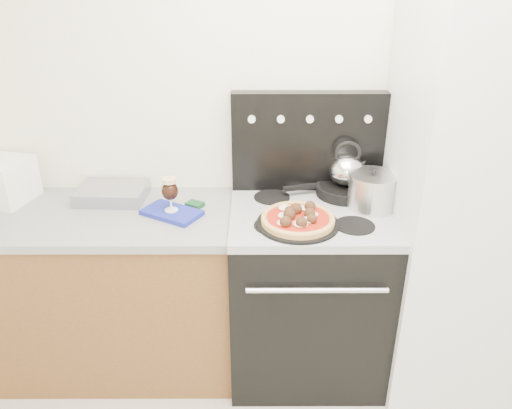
{
  "coord_description": "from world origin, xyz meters",
  "views": [
    {
      "loc": [
        -0.19,
        -0.93,
        1.98
      ],
      "look_at": [
        -0.18,
        1.05,
        1.02
      ],
      "focal_mm": 35.0,
      "sensor_mm": 36.0,
      "label": 1
    }
  ],
  "objects_px": {
    "fridge": "(462,207)",
    "oven_mitt": "(172,213)",
    "base_cabinet": "(94,293)",
    "tea_kettle": "(347,167)",
    "stock_pot": "(372,192)",
    "skillet": "(345,190)",
    "pizza_pan": "(298,223)",
    "beer_glass": "(170,194)",
    "stove_body": "(306,294)",
    "pizza": "(298,218)"
  },
  "relations": [
    {
      "from": "pizza",
      "to": "oven_mitt",
      "type": "bearing_deg",
      "value": 166.92
    },
    {
      "from": "base_cabinet",
      "to": "pizza_pan",
      "type": "xyz_separation_m",
      "value": [
        1.03,
        -0.16,
        0.5
      ]
    },
    {
      "from": "beer_glass",
      "to": "tea_kettle",
      "type": "bearing_deg",
      "value": 12.23
    },
    {
      "from": "skillet",
      "to": "oven_mitt",
      "type": "bearing_deg",
      "value": -167.77
    },
    {
      "from": "fridge",
      "to": "pizza_pan",
      "type": "height_order",
      "value": "fridge"
    },
    {
      "from": "oven_mitt",
      "to": "beer_glass",
      "type": "xyz_separation_m",
      "value": [
        0.0,
        0.0,
        0.1
      ]
    },
    {
      "from": "fridge",
      "to": "beer_glass",
      "type": "distance_m",
      "value": 1.36
    },
    {
      "from": "beer_glass",
      "to": "skillet",
      "type": "bearing_deg",
      "value": 12.23
    },
    {
      "from": "stove_body",
      "to": "tea_kettle",
      "type": "xyz_separation_m",
      "value": [
        0.19,
        0.18,
        0.63
      ]
    },
    {
      "from": "base_cabinet",
      "to": "fridge",
      "type": "relative_size",
      "value": 0.76
    },
    {
      "from": "base_cabinet",
      "to": "stock_pot",
      "type": "relative_size",
      "value": 6.53
    },
    {
      "from": "fridge",
      "to": "stove_body",
      "type": "bearing_deg",
      "value": 177.95
    },
    {
      "from": "base_cabinet",
      "to": "stove_body",
      "type": "distance_m",
      "value": 1.11
    },
    {
      "from": "stove_body",
      "to": "pizza_pan",
      "type": "relative_size",
      "value": 2.38
    },
    {
      "from": "beer_glass",
      "to": "fridge",
      "type": "bearing_deg",
      "value": -1.1
    },
    {
      "from": "stove_body",
      "to": "pizza",
      "type": "relative_size",
      "value": 2.68
    },
    {
      "from": "skillet",
      "to": "tea_kettle",
      "type": "distance_m",
      "value": 0.12
    },
    {
      "from": "fridge",
      "to": "skillet",
      "type": "distance_m",
      "value": 0.55
    },
    {
      "from": "skillet",
      "to": "tea_kettle",
      "type": "height_order",
      "value": "tea_kettle"
    },
    {
      "from": "beer_glass",
      "to": "skillet",
      "type": "distance_m",
      "value": 0.87
    },
    {
      "from": "stove_body",
      "to": "fridge",
      "type": "height_order",
      "value": "fridge"
    },
    {
      "from": "skillet",
      "to": "pizza_pan",
      "type": "bearing_deg",
      "value": -129.28
    },
    {
      "from": "skillet",
      "to": "tea_kettle",
      "type": "bearing_deg",
      "value": 0.0
    },
    {
      "from": "base_cabinet",
      "to": "beer_glass",
      "type": "xyz_separation_m",
      "value": [
        0.45,
        -0.02,
        0.58
      ]
    },
    {
      "from": "stock_pot",
      "to": "tea_kettle",
      "type": "bearing_deg",
      "value": 124.76
    },
    {
      "from": "base_cabinet",
      "to": "fridge",
      "type": "bearing_deg",
      "value": -1.59
    },
    {
      "from": "pizza",
      "to": "skillet",
      "type": "height_order",
      "value": "pizza"
    },
    {
      "from": "oven_mitt",
      "to": "pizza_pan",
      "type": "bearing_deg",
      "value": -13.08
    },
    {
      "from": "pizza",
      "to": "stove_body",
      "type": "bearing_deg",
      "value": 61.44
    },
    {
      "from": "beer_glass",
      "to": "skillet",
      "type": "height_order",
      "value": "beer_glass"
    },
    {
      "from": "pizza_pan",
      "to": "oven_mitt",
      "type": "bearing_deg",
      "value": 166.92
    },
    {
      "from": "oven_mitt",
      "to": "skillet",
      "type": "distance_m",
      "value": 0.87
    },
    {
      "from": "stove_body",
      "to": "oven_mitt",
      "type": "bearing_deg",
      "value": 179.91
    },
    {
      "from": "pizza",
      "to": "base_cabinet",
      "type": "bearing_deg",
      "value": 171.18
    },
    {
      "from": "base_cabinet",
      "to": "tea_kettle",
      "type": "relative_size",
      "value": 7.46
    },
    {
      "from": "oven_mitt",
      "to": "stock_pot",
      "type": "height_order",
      "value": "stock_pot"
    },
    {
      "from": "stove_body",
      "to": "base_cabinet",
      "type": "bearing_deg",
      "value": 178.7
    },
    {
      "from": "oven_mitt",
      "to": "beer_glass",
      "type": "distance_m",
      "value": 0.1
    },
    {
      "from": "beer_glass",
      "to": "pizza_pan",
      "type": "bearing_deg",
      "value": -13.08
    },
    {
      "from": "base_cabinet",
      "to": "skillet",
      "type": "xyz_separation_m",
      "value": [
        1.29,
        0.16,
        0.52
      ]
    },
    {
      "from": "stove_body",
      "to": "beer_glass",
      "type": "xyz_separation_m",
      "value": [
        -0.66,
        0.0,
        0.57
      ]
    },
    {
      "from": "stove_body",
      "to": "oven_mitt",
      "type": "distance_m",
      "value": 0.81
    },
    {
      "from": "stove_body",
      "to": "beer_glass",
      "type": "relative_size",
      "value": 5.23
    },
    {
      "from": "oven_mitt",
      "to": "stove_body",
      "type": "bearing_deg",
      "value": -0.09
    },
    {
      "from": "base_cabinet",
      "to": "oven_mitt",
      "type": "relative_size",
      "value": 5.35
    },
    {
      "from": "oven_mitt",
      "to": "pizza_pan",
      "type": "height_order",
      "value": "pizza_pan"
    },
    {
      "from": "oven_mitt",
      "to": "beer_glass",
      "type": "height_order",
      "value": "beer_glass"
    },
    {
      "from": "fridge",
      "to": "stock_pot",
      "type": "xyz_separation_m",
      "value": [
        -0.41,
        0.07,
        0.05
      ]
    },
    {
      "from": "fridge",
      "to": "oven_mitt",
      "type": "relative_size",
      "value": 7.01
    },
    {
      "from": "fridge",
      "to": "pizza",
      "type": "distance_m",
      "value": 0.78
    }
  ]
}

